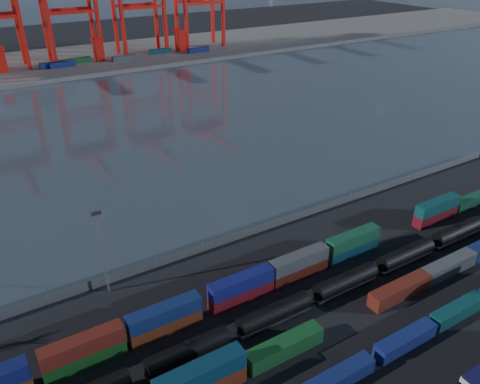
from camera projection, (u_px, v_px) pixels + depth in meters
ground at (333, 317)px, 78.21m from camera, size 700.00×700.00×0.00m
harbor_water at (124, 128)px, 157.21m from camera, size 700.00×700.00×0.00m
far_quay at (55, 63)px, 235.74m from camera, size 700.00×70.00×2.00m
container_row_south at (428, 326)px, 74.26m from camera, size 127.35×2.36×5.03m
container_row_mid at (333, 322)px, 74.92m from camera, size 142.05×2.66×5.67m
container_row_north at (230, 294)px, 79.68m from camera, size 141.90×2.47×5.26m
tanker_string at (377, 268)px, 86.65m from camera, size 122.00×2.90×4.15m
waterfront_fence at (245, 233)px, 98.80m from camera, size 160.12×0.12×2.20m
yard_light_mast at (102, 248)px, 79.66m from camera, size 1.60×0.40×16.60m
quay_containers at (37, 67)px, 218.69m from camera, size 172.58×10.99×2.60m
straddle_carriers at (52, 53)px, 223.84m from camera, size 140.00×7.00×11.10m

